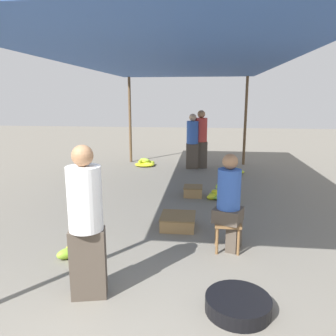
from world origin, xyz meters
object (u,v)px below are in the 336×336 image
(vendor_seated, at_px, (230,201))
(crate_near, at_px, (193,191))
(banana_pile_left_0, at_px, (78,251))
(shopper_walking_mid, at_px, (201,138))
(basin_black, at_px, (238,304))
(vendor_foreground, at_px, (86,221))
(shopper_walking_far, at_px, (192,140))
(banana_pile_right_0, at_px, (217,194))
(banana_pile_left_1, at_px, (146,163))
(stool, at_px, (227,227))
(crate_mid, at_px, (178,221))
(banana_pile_right_1, at_px, (235,171))

(vendor_seated, height_order, crate_near, vendor_seated)
(banana_pile_left_0, distance_m, shopper_walking_mid, 5.82)
(basin_black, height_order, shopper_walking_mid, shopper_walking_mid)
(vendor_foreground, bearing_deg, shopper_walking_far, 82.89)
(banana_pile_left_0, distance_m, banana_pile_right_0, 3.24)
(banana_pile_left_1, bearing_deg, shopper_walking_mid, -3.05)
(vendor_seated, height_order, basin_black, vendor_seated)
(vendor_foreground, xyz_separation_m, banana_pile_right_0, (1.40, 3.47, -0.72))
(stool, xyz_separation_m, vendor_seated, (0.02, 0.01, 0.35))
(vendor_foreground, distance_m, shopper_walking_far, 6.30)
(banana_pile_left_1, height_order, crate_near, banana_pile_left_1)
(crate_mid, bearing_deg, banana_pile_right_1, 72.86)
(shopper_walking_mid, relative_size, shopper_walking_far, 1.06)
(shopper_walking_mid, bearing_deg, crate_near, -92.01)
(banana_pile_right_1, bearing_deg, banana_pile_right_0, -103.18)
(banana_pile_left_0, xyz_separation_m, shopper_walking_far, (1.22, 5.45, 0.73))
(stool, relative_size, crate_mid, 0.76)
(banana_pile_right_0, height_order, shopper_walking_mid, shopper_walking_mid)
(banana_pile_right_0, bearing_deg, crate_near, 165.86)
(banana_pile_left_0, height_order, crate_mid, crate_mid)
(banana_pile_left_1, xyz_separation_m, crate_near, (1.52, -2.88, 0.02))
(stool, bearing_deg, banana_pile_right_1, 83.96)
(banana_pile_left_1, relative_size, crate_near, 1.73)
(banana_pile_right_0, bearing_deg, shopper_walking_far, 102.60)
(basin_black, xyz_separation_m, crate_near, (-0.57, 3.67, 0.03))
(basin_black, bearing_deg, banana_pile_left_1, 107.67)
(stool, xyz_separation_m, banana_pile_left_0, (-1.90, -0.40, -0.25))
(crate_mid, bearing_deg, shopper_walking_far, 89.55)
(stool, bearing_deg, banana_pile_left_1, 111.35)
(vendor_foreground, distance_m, shopper_walking_mid, 6.47)
(banana_pile_left_0, bearing_deg, stool, 11.88)
(basin_black, height_order, banana_pile_left_0, banana_pile_left_0)
(basin_black, bearing_deg, crate_mid, 110.53)
(stool, bearing_deg, vendor_foreground, -140.32)
(banana_pile_left_1, distance_m, banana_pile_right_1, 2.64)
(basin_black, xyz_separation_m, shopper_walking_far, (-0.70, 6.34, 0.73))
(stool, height_order, basin_black, stool)
(banana_pile_left_1, height_order, banana_pile_right_1, banana_pile_left_1)
(basin_black, distance_m, banana_pile_right_1, 5.85)
(crate_near, bearing_deg, banana_pile_right_0, -14.14)
(shopper_walking_mid, bearing_deg, vendor_foreground, -99.00)
(basin_black, xyz_separation_m, banana_pile_right_1, (0.45, 5.84, -0.00))
(shopper_walking_mid, bearing_deg, stool, -85.09)
(vendor_seated, bearing_deg, basin_black, -89.52)
(vendor_seated, distance_m, basin_black, 1.43)
(vendor_seated, height_order, banana_pile_left_1, vendor_seated)
(basin_black, relative_size, shopper_walking_far, 0.40)
(crate_mid, bearing_deg, vendor_seated, -42.95)
(banana_pile_left_1, xyz_separation_m, shopper_walking_far, (1.38, -0.22, 0.73))
(stool, relative_size, banana_pile_right_1, 0.72)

